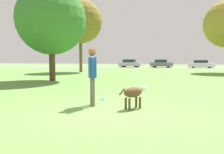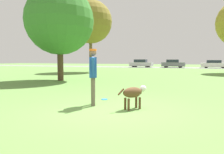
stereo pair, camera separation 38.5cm
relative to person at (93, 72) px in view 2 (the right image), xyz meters
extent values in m
plane|color=#608C42|center=(0.71, -0.46, -1.04)|extent=(120.00, 120.00, 0.00)
cube|color=gray|center=(0.71, 33.27, -1.03)|extent=(120.00, 6.00, 0.01)
cylinder|color=#665B4C|center=(0.05, -0.11, -0.60)|extent=(0.17, 0.17, 0.87)
cylinder|color=#665B4C|center=(-0.05, 0.11, -0.60)|extent=(0.17, 0.17, 0.87)
cube|color=#1E4C93|center=(0.00, 0.00, 0.14)|extent=(0.39, 0.49, 0.62)
cylinder|color=#1E4C93|center=(0.11, -0.22, 0.14)|extent=(0.18, 0.23, 0.62)
cylinder|color=#1E4C93|center=(-0.11, 0.22, 0.14)|extent=(0.18, 0.23, 0.62)
sphere|color=brown|center=(0.00, 0.00, 0.59)|extent=(0.29, 0.29, 0.22)
cylinder|color=#D15B19|center=(0.00, 0.00, 0.67)|extent=(0.31, 0.31, 0.06)
ellipsoid|color=brown|center=(1.29, -0.09, -0.56)|extent=(0.63, 0.69, 0.30)
ellipsoid|color=white|center=(1.39, 0.05, -0.61)|extent=(0.27, 0.26, 0.16)
sphere|color=white|center=(1.52, 0.22, -0.47)|extent=(0.27, 0.27, 0.19)
cylinder|color=brown|center=(1.34, 0.12, -0.87)|extent=(0.10, 0.10, 0.33)
cylinder|color=brown|center=(1.47, 0.02, -0.87)|extent=(0.10, 0.10, 0.33)
cylinder|color=brown|center=(1.10, -0.20, -0.87)|extent=(0.10, 0.10, 0.33)
cylinder|color=brown|center=(1.23, -0.30, -0.87)|extent=(0.10, 0.10, 0.33)
cylinder|color=brown|center=(1.04, -0.41, -0.51)|extent=(0.17, 0.20, 0.19)
cylinder|color=#268CE5|center=(-0.04, 1.00, -1.03)|extent=(0.21, 0.21, 0.02)
torus|color=#268CE5|center=(-0.04, 1.00, -1.03)|extent=(0.22, 0.22, 0.02)
cylinder|color=#4C3826|center=(-5.52, 6.44, 0.11)|extent=(0.39, 0.39, 2.29)
sphere|color=#38752D|center=(-5.52, 6.44, 2.95)|extent=(4.53, 4.53, 4.53)
cylinder|color=brown|center=(-8.15, 16.36, 0.87)|extent=(0.34, 0.34, 3.82)
sphere|color=olive|center=(-8.15, 16.36, 4.60)|extent=(4.85, 4.85, 4.85)
cube|color=#B7B7BC|center=(-6.20, 33.12, -0.47)|extent=(4.17, 1.94, 0.68)
cube|color=#232D38|center=(-6.33, 33.13, 0.13)|extent=(2.19, 1.62, 0.52)
cylinder|color=black|center=(-4.94, 33.86, -0.72)|extent=(0.65, 0.22, 0.64)
cylinder|color=black|center=(-5.00, 32.30, -0.72)|extent=(0.65, 0.22, 0.64)
cylinder|color=black|center=(-7.41, 33.94, -0.72)|extent=(0.65, 0.22, 0.64)
cylinder|color=black|center=(-7.46, 32.39, -0.72)|extent=(0.65, 0.22, 0.64)
cube|color=slate|center=(-0.52, 33.02, -0.46)|extent=(3.95, 1.92, 0.69)
cube|color=#232D38|center=(-0.64, 33.02, 0.13)|extent=(2.07, 1.62, 0.48)
cylinder|color=black|center=(0.63, 33.84, -0.70)|extent=(0.68, 0.22, 0.67)
cylinder|color=black|center=(0.67, 32.27, -0.70)|extent=(0.68, 0.22, 0.67)
cylinder|color=black|center=(-1.71, 33.78, -0.70)|extent=(0.68, 0.22, 0.67)
cylinder|color=black|center=(-1.67, 32.20, -0.70)|extent=(0.68, 0.22, 0.67)
cube|color=white|center=(6.00, 33.65, -0.51)|extent=(4.27, 1.93, 0.66)
cube|color=#232D38|center=(5.87, 33.65, 0.04)|extent=(2.24, 1.62, 0.45)
cylinder|color=black|center=(7.29, 34.39, -0.76)|extent=(0.57, 0.22, 0.56)
cylinder|color=black|center=(7.24, 32.83, -0.76)|extent=(0.57, 0.22, 0.56)
cylinder|color=black|center=(4.76, 34.47, -0.76)|extent=(0.57, 0.22, 0.56)
cylinder|color=black|center=(4.71, 32.90, -0.76)|extent=(0.57, 0.22, 0.56)
camera|label=1|loc=(2.55, -6.17, 0.38)|focal=35.00mm
camera|label=2|loc=(2.91, -6.04, 0.38)|focal=35.00mm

